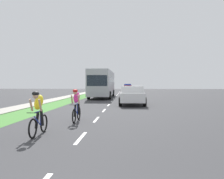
% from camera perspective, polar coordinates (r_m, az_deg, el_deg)
% --- Properties ---
extents(ground_plane, '(120.00, 120.00, 0.00)m').
position_cam_1_polar(ground_plane, '(21.79, -0.44, -3.40)').
color(ground_plane, '#38383A').
extents(grass_verge, '(2.16, 70.00, 0.01)m').
position_cam_1_polar(grass_verge, '(22.64, -12.59, -3.24)').
color(grass_verge, '#478438').
rests_on(grass_verge, ground_plane).
extents(sidewalk_concrete, '(1.66, 70.00, 0.10)m').
position_cam_1_polar(sidewalk_concrete, '(23.24, -17.12, -3.15)').
color(sidewalk_concrete, '#9E998E').
rests_on(sidewalk_concrete, ground_plane).
extents(lane_markings_center, '(0.12, 53.80, 0.01)m').
position_cam_1_polar(lane_markings_center, '(25.77, 0.20, -2.64)').
color(lane_markings_center, white).
rests_on(lane_markings_center, ground_plane).
extents(cyclist_lead, '(0.42, 1.72, 1.58)m').
position_cam_1_polar(cyclist_lead, '(8.61, -17.82, -5.47)').
color(cyclist_lead, black).
rests_on(cyclist_lead, ground_plane).
extents(cyclist_trailing, '(0.42, 1.72, 1.58)m').
position_cam_1_polar(cyclist_trailing, '(11.25, -8.83, -3.81)').
color(cyclist_trailing, black).
rests_on(cyclist_trailing, ground_plane).
extents(pickup_white, '(2.22, 5.10, 1.64)m').
position_cam_1_polar(pickup_white, '(20.05, 5.00, -1.45)').
color(pickup_white, silver).
rests_on(pickup_white, ground_plane).
extents(bus_silver, '(2.78, 11.60, 3.48)m').
position_cam_1_polar(bus_silver, '(30.63, -2.36, 1.71)').
color(bus_silver, '#A5A8AD').
rests_on(bus_silver, ground_plane).
extents(sedan_maroon, '(1.98, 4.30, 1.52)m').
position_cam_1_polar(sedan_maroon, '(47.04, 3.93, 0.14)').
color(sedan_maroon, maroon).
rests_on(sedan_maroon, ground_plane).
extents(suv_blue, '(2.15, 4.70, 1.79)m').
position_cam_1_polar(suv_blue, '(59.16, 3.89, 0.58)').
color(suv_blue, '#23389E').
rests_on(suv_blue, ground_plane).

